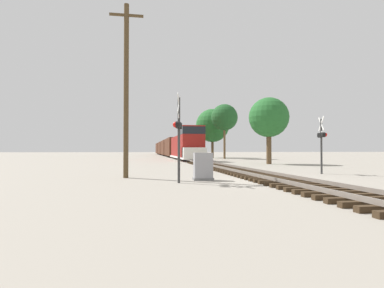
# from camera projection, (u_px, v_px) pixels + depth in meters

# --- Properties ---
(ground_plane) EXTENTS (400.00, 400.00, 0.00)m
(ground_plane) POSITION_uv_depth(u_px,v_px,m) (272.00, 180.00, 14.66)
(ground_plane) COLOR gray
(rail_track_bed) EXTENTS (2.60, 160.00, 0.31)m
(rail_track_bed) POSITION_uv_depth(u_px,v_px,m) (272.00, 177.00, 14.67)
(rail_track_bed) COLOR #382819
(rail_track_bed) RESTS_ON ground
(freight_train) EXTENTS (2.91, 79.73, 4.57)m
(freight_train) POSITION_uv_depth(u_px,v_px,m) (168.00, 148.00, 74.71)
(freight_train) COLOR maroon
(freight_train) RESTS_ON ground
(crossing_signal_near) EXTENTS (0.52, 1.01, 4.02)m
(crossing_signal_near) POSITION_uv_depth(u_px,v_px,m) (178.00, 129.00, 13.51)
(crossing_signal_near) COLOR #333333
(crossing_signal_near) RESTS_ON ground
(crossing_signal_far) EXTENTS (0.52, 1.01, 3.58)m
(crossing_signal_far) POSITION_uv_depth(u_px,v_px,m) (322.00, 138.00, 18.60)
(crossing_signal_far) COLOR #333333
(crossing_signal_far) RESTS_ON ground
(relay_cabinet) EXTENTS (0.99, 0.55, 1.35)m
(relay_cabinet) POSITION_uv_depth(u_px,v_px,m) (203.00, 167.00, 14.72)
(relay_cabinet) COLOR slate
(relay_cabinet) RESTS_ON ground
(utility_pole) EXTENTS (1.80, 0.27, 9.35)m
(utility_pole) POSITION_uv_depth(u_px,v_px,m) (126.00, 88.00, 16.02)
(utility_pole) COLOR #4C3A23
(utility_pole) RESTS_ON ground
(tree_far_right) EXTENTS (4.21, 4.21, 7.06)m
(tree_far_right) POSITION_uv_depth(u_px,v_px,m) (269.00, 118.00, 31.65)
(tree_far_right) COLOR brown
(tree_far_right) RESTS_ON ground
(tree_mid_background) EXTENTS (4.48, 4.48, 9.25)m
(tree_mid_background) POSITION_uv_depth(u_px,v_px,m) (224.00, 118.00, 50.58)
(tree_mid_background) COLOR brown
(tree_mid_background) RESTS_ON ground
(tree_deep_background) EXTENTS (6.36, 6.36, 9.36)m
(tree_deep_background) POSITION_uv_depth(u_px,v_px,m) (212.00, 126.00, 57.23)
(tree_deep_background) COLOR brown
(tree_deep_background) RESTS_ON ground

